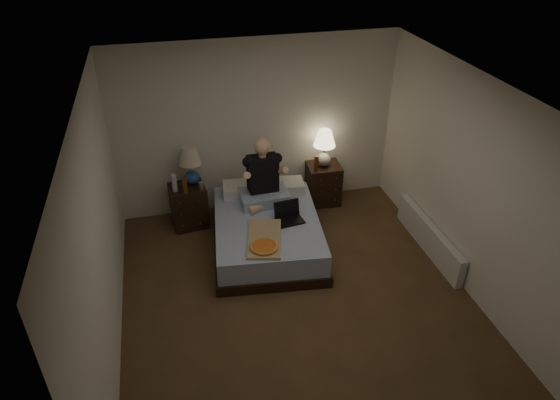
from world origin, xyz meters
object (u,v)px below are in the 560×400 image
object	(u,v)px
soda_can	(201,186)
person	(264,172)
beer_bottle_left	(185,185)
laptop	(290,214)
nightstand_right	(323,184)
radiator	(429,237)
nightstand_left	(189,206)
lamp_right	(324,148)
beer_bottle_right	(316,163)
water_bottle	(174,183)
pizza_box	(264,247)
lamp_left	(191,166)
bed	(267,233)

from	to	relation	value
soda_can	person	size ratio (longest dim) A/B	0.11
beer_bottle_left	laptop	world-z (taller)	beer_bottle_left
nightstand_right	person	size ratio (longest dim) A/B	0.67
radiator	nightstand_left	bearing A→B (deg)	155.54
soda_can	radiator	xyz separation A→B (m)	(2.82, -1.27, -0.47)
lamp_right	soda_can	xyz separation A→B (m)	(-1.83, -0.24, -0.24)
beer_bottle_right	person	size ratio (longest dim) A/B	0.25
person	laptop	bearing A→B (deg)	-69.97
nightstand_left	radiator	xyz separation A→B (m)	(3.00, -1.37, -0.11)
lamp_right	person	size ratio (longest dim) A/B	0.60
water_bottle	soda_can	world-z (taller)	water_bottle
pizza_box	laptop	bearing A→B (deg)	62.02
beer_bottle_right	person	bearing A→B (deg)	-155.82
nightstand_left	beer_bottle_right	world-z (taller)	beer_bottle_right
lamp_left	lamp_right	size ratio (longest dim) A/B	1.00
water_bottle	laptop	size ratio (longest dim) A/B	0.74
bed	lamp_right	bearing A→B (deg)	47.70
lamp_right	beer_bottle_right	world-z (taller)	lamp_right
beer_bottle_left	person	bearing A→B (deg)	-11.64
bed	lamp_right	size ratio (longest dim) A/B	3.19
water_bottle	person	distance (m)	1.21
nightstand_left	beer_bottle_right	bearing A→B (deg)	-6.28
lamp_left	nightstand_right	bearing A→B (deg)	1.67
water_bottle	laptop	distance (m)	1.63
bed	laptop	size ratio (longest dim) A/B	5.25
soda_can	beer_bottle_left	world-z (taller)	beer_bottle_left
lamp_left	beer_bottle_right	bearing A→B (deg)	-1.86
water_bottle	beer_bottle_left	xyz separation A→B (m)	(0.13, -0.08, -0.01)
beer_bottle_right	pizza_box	bearing A→B (deg)	-127.26
lamp_left	water_bottle	distance (m)	0.33
nightstand_left	person	size ratio (longest dim) A/B	0.66
beer_bottle_left	beer_bottle_right	distance (m)	1.90
nightstand_left	beer_bottle_right	distance (m)	1.92
person	pizza_box	size ratio (longest dim) A/B	1.22
lamp_right	laptop	xyz separation A→B (m)	(-0.79, -1.05, -0.34)
lamp_right	beer_bottle_left	xyz separation A→B (m)	(-2.04, -0.30, -0.17)
bed	laptop	xyz separation A→B (m)	(0.28, -0.13, 0.34)
person	pizza_box	xyz separation A→B (m)	(-0.23, -1.05, -0.43)
lamp_left	beer_bottle_left	xyz separation A→B (m)	(-0.11, -0.23, -0.17)
nightstand_right	pizza_box	distance (m)	2.00
nightstand_left	laptop	distance (m)	1.55
beer_bottle_right	nightstand_right	bearing A→B (deg)	35.96
nightstand_right	lamp_left	distance (m)	2.03
nightstand_right	nightstand_left	bearing A→B (deg)	-173.46
nightstand_right	lamp_left	bearing A→B (deg)	-175.47
radiator	water_bottle	bearing A→B (deg)	157.81
bed	pizza_box	xyz separation A→B (m)	(-0.18, -0.63, 0.26)
beer_bottle_left	laptop	xyz separation A→B (m)	(1.26, -0.76, -0.17)
water_bottle	beer_bottle_right	size ratio (longest dim) A/B	1.09
beer_bottle_right	person	world-z (taller)	person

